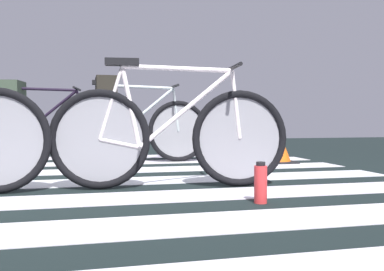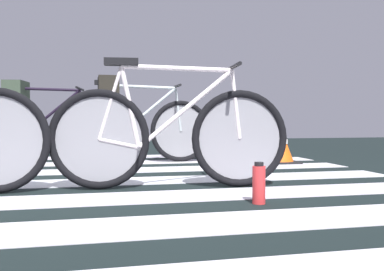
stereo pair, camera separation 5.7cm
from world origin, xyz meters
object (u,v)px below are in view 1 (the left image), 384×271
Objects in this scene: water_bottle at (261,183)px; cyclist_4_of_4 at (13,109)px; bicycle_4_of_4 at (40,128)px; traffic_cone at (277,145)px; bicycle_3_of_4 at (134,129)px; cyclist_3_of_4 at (107,107)px; bicycle_1_of_4 at (171,135)px.

cyclist_4_of_4 is at bearing 119.60° from water_bottle.
bicycle_4_of_4 is 3.88× the size of traffic_cone.
bicycle_3_of_4 is 1.00× the size of bicycle_4_of_4.
bicycle_4_of_4 is at bearing 115.66° from water_bottle.
cyclist_3_of_4 reaches higher than bicycle_4_of_4.
traffic_cone is (1.58, -0.39, -0.18)m from bicycle_3_of_4.
cyclist_3_of_4 is 1.01× the size of cyclist_4_of_4.
bicycle_1_of_4 is 1.87m from bicycle_3_of_4.
traffic_cone is (2.98, -1.12, -0.42)m from cyclist_4_of_4.
water_bottle is at bearing -56.90° from bicycle_4_of_4.
bicycle_3_of_4 is 3.90× the size of traffic_cone.
cyclist_3_of_4 is at bearing -26.75° from cyclist_4_of_4.
bicycle_4_of_4 is at bearing 157.98° from traffic_cone.
bicycle_1_of_4 and bicycle_3_of_4 have the same top height.
traffic_cone is at bearing -14.73° from bicycle_3_of_4.
bicycle_4_of_4 reaches higher than traffic_cone.
bicycle_1_of_4 reaches higher than traffic_cone.
cyclist_3_of_4 is 1.08m from bicycle_4_of_4.
bicycle_1_of_4 is at bearing -89.15° from bicycle_3_of_4.
bicycle_3_of_4 is at bearing 97.83° from bicycle_1_of_4.
traffic_cone is (1.52, 1.49, -0.18)m from bicycle_1_of_4.
bicycle_4_of_4 is at bearing 137.14° from cyclist_3_of_4.
bicycle_1_of_4 is at bearing -135.55° from traffic_cone.
cyclist_3_of_4 reaches higher than traffic_cone.
cyclist_4_of_4 is 3.21m from traffic_cone.
bicycle_1_of_4 is 3.89× the size of traffic_cone.
cyclist_4_of_4 is (-1.09, 0.74, -0.00)m from cyclist_3_of_4.
traffic_cone is (2.67, -1.08, -0.18)m from bicycle_4_of_4.
cyclist_4_of_4 is 2.17× the size of traffic_cone.
cyclist_3_of_4 is 1.32m from cyclist_4_of_4.
bicycle_1_of_4 is 1.78× the size of cyclist_3_of_4.
cyclist_4_of_4 is at bearing 144.81° from cyclist_3_of_4.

